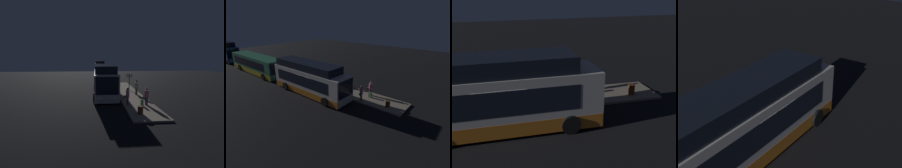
% 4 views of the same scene
% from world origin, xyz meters
% --- Properties ---
extents(ground, '(80.00, 80.00, 0.00)m').
position_xyz_m(ground, '(0.00, 0.00, 0.00)').
color(ground, black).
extents(platform, '(20.00, 3.00, 0.14)m').
position_xyz_m(platform, '(0.00, 3.10, 0.07)').
color(platform, gray).
rests_on(platform, ground).
extents(bus_lead, '(10.59, 2.85, 3.75)m').
position_xyz_m(bus_lead, '(-0.35, 0.06, 1.68)').
color(bus_lead, silver).
rests_on(bus_lead, ground).
extents(passenger_boarding, '(0.42, 0.57, 1.69)m').
position_xyz_m(passenger_boarding, '(5.57, 1.95, 1.07)').
color(passenger_boarding, '#4C476B').
rests_on(passenger_boarding, platform).
extents(passenger_waiting, '(0.65, 0.50, 1.65)m').
position_xyz_m(passenger_waiting, '(5.62, 3.77, 1.02)').
color(passenger_waiting, '#4C476B').
rests_on(passenger_waiting, platform).
extents(passenger_with_bags, '(0.60, 0.44, 1.80)m').
position_xyz_m(passenger_with_bags, '(0.86, 3.91, 1.12)').
color(passenger_with_bags, '#6B604C').
rests_on(passenger_with_bags, platform).
extents(suitcase, '(0.36, 0.23, 0.82)m').
position_xyz_m(suitcase, '(5.92, 3.27, 0.44)').
color(suitcase, '#598C59').
rests_on(suitcase, platform).
extents(sign_post, '(0.10, 0.87, 2.29)m').
position_xyz_m(sign_post, '(-2.26, 3.60, 1.64)').
color(sign_post, '#4C4C51').
rests_on(sign_post, platform).
extents(trash_bin, '(0.44, 0.44, 0.65)m').
position_xyz_m(trash_bin, '(8.36, 2.51, 0.47)').
color(trash_bin, '#593319').
rests_on(trash_bin, platform).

